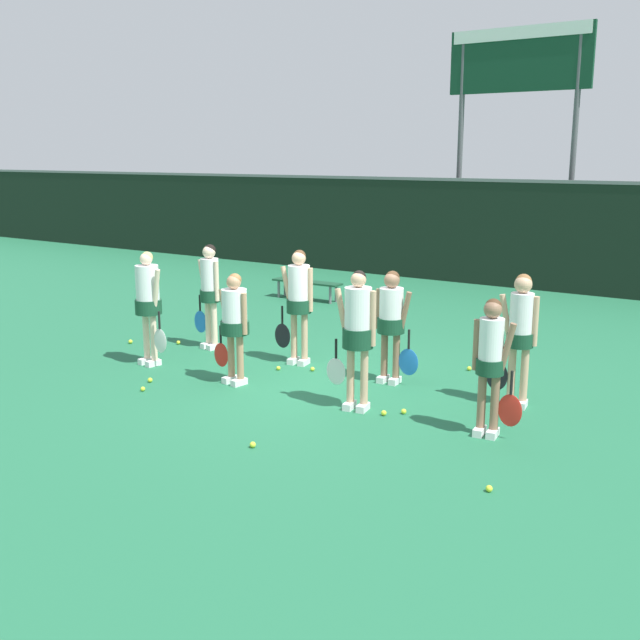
% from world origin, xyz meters
% --- Properties ---
extents(ground_plane, '(140.00, 140.00, 0.00)m').
position_xyz_m(ground_plane, '(0.00, 0.00, 0.00)').
color(ground_plane, '#216642').
extents(fence_windscreen, '(60.00, 0.08, 2.65)m').
position_xyz_m(fence_windscreen, '(0.00, 9.22, 1.34)').
color(fence_windscreen, black).
rests_on(fence_windscreen, ground_plane).
extents(scoreboard, '(3.61, 0.15, 6.30)m').
position_xyz_m(scoreboard, '(-0.96, 10.33, 4.92)').
color(scoreboard, '#515156').
rests_on(scoreboard, ground_plane).
extents(bench_courtside, '(1.71, 0.40, 0.43)m').
position_xyz_m(bench_courtside, '(-3.78, 5.12, 0.37)').
color(bench_courtside, '#19472D').
rests_on(bench_courtside, ground_plane).
extents(player_0, '(0.66, 0.41, 1.78)m').
position_xyz_m(player_0, '(-2.76, -0.65, 1.06)').
color(player_0, beige).
rests_on(player_0, ground_plane).
extents(player_1, '(0.67, 0.41, 1.60)m').
position_xyz_m(player_1, '(-1.02, -0.67, 0.95)').
color(player_1, tan).
rests_on(player_1, ground_plane).
extents(player_2, '(0.67, 0.39, 1.82)m').
position_xyz_m(player_2, '(1.01, -0.67, 1.08)').
color(player_2, tan).
rests_on(player_2, ground_plane).
extents(player_3, '(0.61, 0.33, 1.63)m').
position_xyz_m(player_3, '(2.76, -0.61, 0.95)').
color(player_3, '#8C664C').
rests_on(player_3, ground_plane).
extents(player_4, '(0.63, 0.35, 1.77)m').
position_xyz_m(player_4, '(-2.65, 0.63, 1.05)').
color(player_4, beige).
rests_on(player_4, ground_plane).
extents(player_5, '(0.67, 0.39, 1.80)m').
position_xyz_m(player_5, '(-0.86, 0.68, 1.08)').
color(player_5, tan).
rests_on(player_5, ground_plane).
extents(player_6, '(0.69, 0.39, 1.63)m').
position_xyz_m(player_6, '(0.81, 0.60, 0.97)').
color(player_6, '#8C664C').
rests_on(player_6, ground_plane).
extents(player_7, '(0.63, 0.34, 1.75)m').
position_xyz_m(player_7, '(2.68, 0.59, 1.04)').
color(player_7, tan).
rests_on(player_7, ground_plane).
extents(tennis_ball_0, '(0.07, 0.07, 0.07)m').
position_xyz_m(tennis_ball_0, '(-4.05, 0.08, 0.04)').
color(tennis_ball_0, '#CCE033').
rests_on(tennis_ball_0, ground_plane).
extents(tennis_ball_1, '(0.07, 0.07, 0.07)m').
position_xyz_m(tennis_ball_1, '(3.34, -2.04, 0.03)').
color(tennis_ball_1, '#CCE033').
rests_on(tennis_ball_1, ground_plane).
extents(tennis_ball_2, '(0.07, 0.07, 0.07)m').
position_xyz_m(tennis_ball_2, '(-3.10, 1.05, 0.04)').
color(tennis_ball_2, '#CCE033').
rests_on(tennis_ball_2, ground_plane).
extents(tennis_ball_3, '(0.07, 0.07, 0.07)m').
position_xyz_m(tennis_ball_3, '(1.53, 1.80, 0.03)').
color(tennis_ball_3, '#CCE033').
rests_on(tennis_ball_3, ground_plane).
extents(tennis_ball_4, '(0.07, 0.07, 0.07)m').
position_xyz_m(tennis_ball_4, '(-0.45, 0.45, 0.03)').
color(tennis_ball_4, '#CCE033').
rests_on(tennis_ball_4, ground_plane).
extents(tennis_ball_5, '(0.07, 0.07, 0.07)m').
position_xyz_m(tennis_ball_5, '(1.60, -0.50, 0.03)').
color(tennis_ball_5, '#CCE033').
rests_on(tennis_ball_5, ground_plane).
extents(tennis_ball_6, '(0.07, 0.07, 0.07)m').
position_xyz_m(tennis_ball_6, '(-3.31, 0.51, 0.03)').
color(tennis_ball_6, '#CCE033').
rests_on(tennis_ball_6, ground_plane).
extents(tennis_ball_7, '(0.06, 0.06, 0.06)m').
position_xyz_m(tennis_ball_7, '(-1.86, -1.68, 0.03)').
color(tennis_ball_7, '#CCE033').
rests_on(tennis_ball_7, ground_plane).
extents(tennis_ball_8, '(0.07, 0.07, 0.07)m').
position_xyz_m(tennis_ball_8, '(-2.08, -1.33, 0.03)').
color(tennis_ball_8, '#CCE033').
rests_on(tennis_ball_8, ground_plane).
extents(tennis_ball_9, '(0.07, 0.07, 0.07)m').
position_xyz_m(tennis_ball_9, '(0.71, -2.44, 0.03)').
color(tennis_ball_9, '#CCE033').
rests_on(tennis_ball_9, ground_plane).
extents(tennis_ball_10, '(0.07, 0.07, 0.07)m').
position_xyz_m(tennis_ball_10, '(1.42, -0.69, 0.03)').
color(tennis_ball_10, '#CCE033').
rests_on(tennis_ball_10, ground_plane).
extents(tennis_ball_11, '(0.06, 0.06, 0.06)m').
position_xyz_m(tennis_ball_11, '(-0.91, 0.20, 0.03)').
color(tennis_ball_11, '#CCE033').
rests_on(tennis_ball_11, ground_plane).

